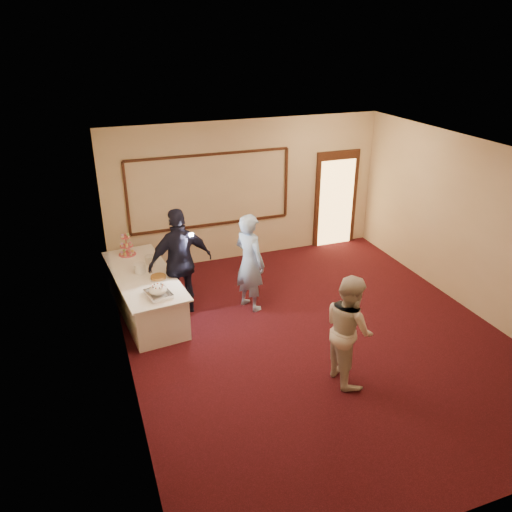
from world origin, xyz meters
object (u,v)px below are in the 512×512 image
(plate_stack_a, at_px, (140,268))
(man, at_px, (250,262))
(cupcake_stand, at_px, (127,246))
(buffet_table, at_px, (145,293))
(woman, at_px, (349,329))
(pavlova_tray, at_px, (158,291))
(guest, at_px, (181,262))
(tart, at_px, (158,277))
(plate_stack_b, at_px, (150,260))

(plate_stack_a, bearing_deg, man, -15.86)
(cupcake_stand, relative_size, man, 0.26)
(buffet_table, relative_size, woman, 1.57)
(pavlova_tray, bearing_deg, guest, 52.64)
(man, bearing_deg, woman, 170.57)
(tart, xyz_separation_m, woman, (2.22, -2.55, 0.02))
(buffet_table, distance_m, man, 1.93)
(pavlova_tray, height_order, woman, woman)
(woman, bearing_deg, cupcake_stand, 36.01)
(pavlova_tray, relative_size, man, 0.28)
(plate_stack_b, relative_size, woman, 0.11)
(guest, bearing_deg, pavlova_tray, 45.40)
(cupcake_stand, distance_m, tart, 1.27)
(man, height_order, guest, guest)
(plate_stack_b, xyz_separation_m, tart, (0.03, -0.67, -0.05))
(man, bearing_deg, plate_stack_b, 38.65)
(cupcake_stand, bearing_deg, tart, -72.94)
(pavlova_tray, distance_m, tart, 0.59)
(guest, bearing_deg, woman, 116.94)
(cupcake_stand, relative_size, plate_stack_a, 2.33)
(tart, bearing_deg, buffet_table, 128.05)
(cupcake_stand, xyz_separation_m, woman, (2.59, -3.76, -0.12))
(cupcake_stand, xyz_separation_m, plate_stack_b, (0.34, -0.54, -0.09))
(man, distance_m, woman, 2.47)
(cupcake_stand, xyz_separation_m, man, (1.96, -1.37, -0.04))
(buffet_table, xyz_separation_m, woman, (2.44, -2.83, 0.44))
(buffet_table, xyz_separation_m, man, (1.81, -0.45, 0.51))
(buffet_table, distance_m, plate_stack_a, 0.47)
(buffet_table, xyz_separation_m, pavlova_tray, (0.12, -0.86, 0.46))
(cupcake_stand, distance_m, guest, 1.36)
(buffet_table, xyz_separation_m, plate_stack_a, (-0.03, 0.08, 0.47))
(pavlova_tray, bearing_deg, plate_stack_a, 99.15)
(tart, height_order, woman, woman)
(plate_stack_b, relative_size, guest, 0.09)
(buffet_table, relative_size, tart, 8.62)
(buffet_table, distance_m, tart, 0.54)
(man, relative_size, guest, 0.92)
(plate_stack_b, height_order, guest, guest)
(cupcake_stand, height_order, plate_stack_b, cupcake_stand)
(pavlova_tray, height_order, tart, pavlova_tray)
(man, bearing_deg, tart, 59.88)
(plate_stack_a, xyz_separation_m, guest, (0.67, -0.26, 0.12))
(plate_stack_a, height_order, tart, plate_stack_a)
(buffet_table, height_order, man, man)
(tart, bearing_deg, pavlova_tray, -100.00)
(plate_stack_a, height_order, plate_stack_b, plate_stack_a)
(plate_stack_a, xyz_separation_m, plate_stack_b, (0.23, 0.31, -0.01))
(pavlova_tray, distance_m, plate_stack_b, 1.25)
(man, distance_m, guest, 1.21)
(tart, bearing_deg, woman, -49.03)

